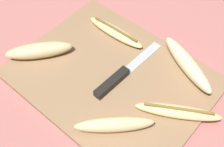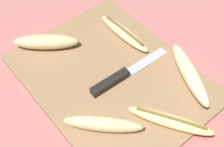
{
  "view_description": "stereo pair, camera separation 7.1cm",
  "coord_description": "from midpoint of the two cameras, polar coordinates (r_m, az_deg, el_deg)",
  "views": [
    {
      "loc": [
        0.28,
        -0.33,
        0.59
      ],
      "look_at": [
        0.0,
        0.0,
        0.02
      ],
      "focal_mm": 50.0,
      "sensor_mm": 36.0,
      "label": 1
    },
    {
      "loc": [
        0.33,
        -0.27,
        0.59
      ],
      "look_at": [
        0.0,
        0.0,
        0.02
      ],
      "focal_mm": 50.0,
      "sensor_mm": 36.0,
      "label": 2
    }
  ],
  "objects": [
    {
      "name": "cutting_board",
      "position": [
        0.73,
        -2.81,
        -0.95
      ],
      "size": [
        0.44,
        0.34,
        0.01
      ],
      "color": "#997551",
      "rests_on": "ground_plane"
    },
    {
      "name": "ground_plane",
      "position": [
        0.73,
        -2.79,
        -1.22
      ],
      "size": [
        4.0,
        4.0,
        0.0
      ],
      "primitive_type": "plane",
      "color": "#B76B66"
    },
    {
      "name": "banana_cream_curved",
      "position": [
        0.73,
        10.96,
        1.58
      ],
      "size": [
        0.18,
        0.11,
        0.04
      ],
      "rotation": [
        0.0,
        0.0,
        1.15
      ],
      "color": "beige",
      "rests_on": "cutting_board"
    },
    {
      "name": "banana_ripe_center",
      "position": [
        0.64,
        -2.8,
        -9.51
      ],
      "size": [
        0.14,
        0.14,
        0.03
      ],
      "rotation": [
        0.0,
        0.0,
        5.49
      ],
      "color": "beige",
      "rests_on": "cutting_board"
    },
    {
      "name": "banana_mellow_near",
      "position": [
        0.77,
        -15.74,
        3.93
      ],
      "size": [
        0.13,
        0.15,
        0.04
      ],
      "rotation": [
        0.0,
        0.0,
        5.61
      ],
      "color": "beige",
      "rests_on": "cutting_board"
    },
    {
      "name": "knife",
      "position": [
        0.71,
        -1.8,
        -0.96
      ],
      "size": [
        0.03,
        0.22,
        0.02
      ],
      "rotation": [
        0.0,
        0.0,
        -0.04
      ],
      "color": "black",
      "rests_on": "cutting_board"
    },
    {
      "name": "banana_spotted_left",
      "position": [
        0.8,
        -1.92,
        7.43
      ],
      "size": [
        0.17,
        0.04,
        0.02
      ],
      "rotation": [
        0.0,
        0.0,
        1.6
      ],
      "color": "#DBC684",
      "rests_on": "cutting_board"
    },
    {
      "name": "banana_golden_short",
      "position": [
        0.66,
        9.0,
        -7.11
      ],
      "size": [
        0.17,
        0.12,
        0.02
      ],
      "rotation": [
        0.0,
        0.0,
        2.12
      ],
      "color": "#EDD689",
      "rests_on": "cutting_board"
    }
  ]
}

